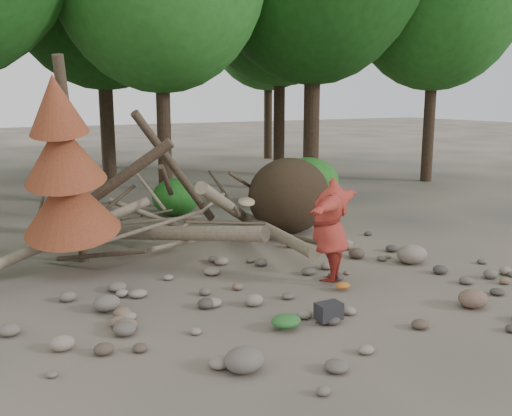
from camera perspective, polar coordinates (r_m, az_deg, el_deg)
ground at (r=10.20m, az=3.68°, el=-9.24°), size 120.00×120.00×0.00m
deadfall_pile at (r=14.46m, az=1.50°, el=0.84°), size 8.55×5.24×3.30m
dead_conifer at (r=11.69m, az=-18.52°, el=3.52°), size 2.06×2.16×4.35m
bush_mid at (r=17.19m, az=-8.04°, el=1.09°), size 1.40×1.40×1.12m
bush_right at (r=18.36m, az=5.20°, el=2.56°), size 2.00×2.00×1.60m
frisbee_thrower at (r=10.82m, az=7.42°, el=-2.19°), size 3.05×1.96×1.98m
backpack at (r=9.29m, az=7.28°, el=-10.53°), size 0.41×0.28×0.27m
cloth_green at (r=9.00m, az=3.02°, el=-11.52°), size 0.48×0.40×0.18m
cloth_orange at (r=10.78m, az=8.66°, el=-7.91°), size 0.29×0.24×0.11m
boulder_front_left at (r=7.72m, az=-1.20°, el=-14.93°), size 0.54×0.49×0.33m
boulder_front_right at (r=10.51m, az=20.88°, el=-8.46°), size 0.52×0.47×0.31m
boulder_mid_right at (r=12.74m, az=15.33°, el=-4.47°), size 0.67×0.60×0.40m
boulder_mid_left at (r=10.01m, az=-14.71°, el=-9.18°), size 0.46×0.41×0.27m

